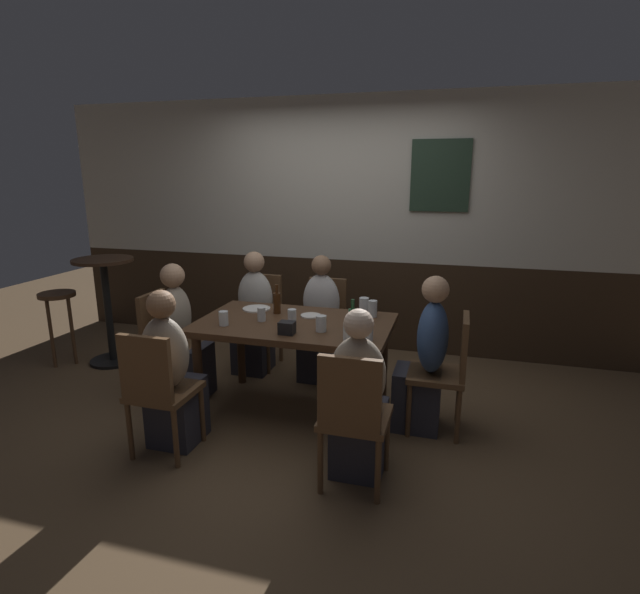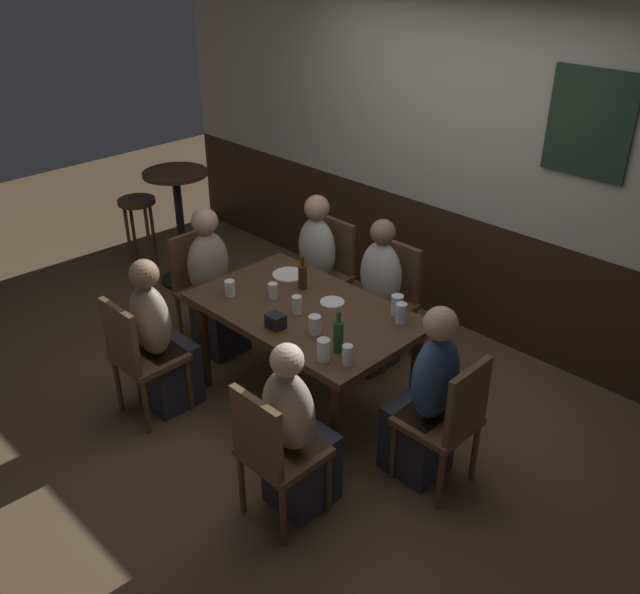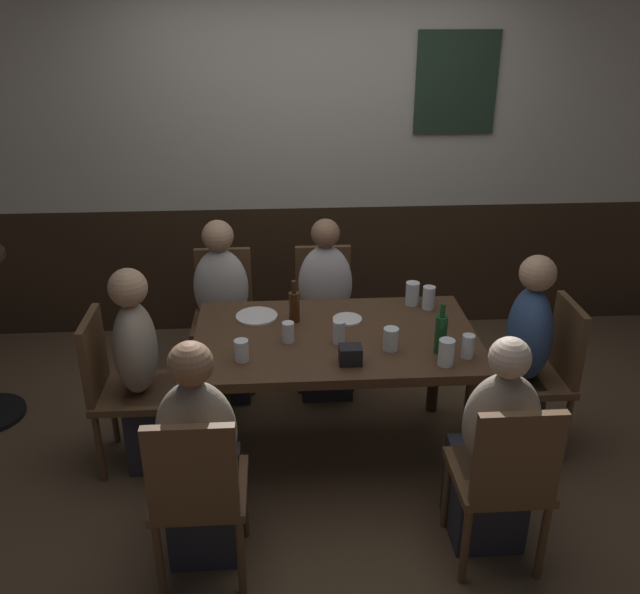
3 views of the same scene
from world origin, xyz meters
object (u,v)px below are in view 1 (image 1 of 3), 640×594
(person_left_far, at_px, (254,321))
(pint_glass_amber, at_px, (261,315))
(tumbler_short, at_px, (321,324))
(side_bar_table, at_px, (107,302))
(dining_table, at_px, (295,332))
(beer_glass_half, at_px, (364,307))
(person_mid_far, at_px, (320,327))
(tumbler_water, at_px, (373,310))
(person_head_east, at_px, (424,366))
(person_left_near, at_px, (171,381))
(pint_glass_pale, at_px, (224,319))
(chair_mid_far, at_px, (325,320))
(highball_clear, at_px, (368,333))
(person_head_west, at_px, (182,342))
(pint_glass_stout, at_px, (349,333))
(chair_left_near, at_px, (157,387))
(chair_right_near, at_px, (353,413))
(plate_white_large, at_px, (257,309))
(person_right_near, at_px, (358,407))
(plate_white_small, at_px, (311,316))
(bar_stool, at_px, (58,308))
(chair_left_far, at_px, (261,315))
(beer_glass_tall, at_px, (292,318))
(chair_head_east, at_px, (447,367))
(chair_head_west, at_px, (165,338))
(condiment_caddy, at_px, (287,328))
(beer_bottle_green, at_px, (352,322))

(person_left_far, distance_m, pint_glass_amber, 0.91)
(tumbler_short, height_order, side_bar_table, side_bar_table)
(side_bar_table, bearing_deg, tumbler_short, -15.41)
(dining_table, bearing_deg, beer_glass_half, 37.01)
(person_mid_far, height_order, tumbler_water, person_mid_far)
(person_head_east, distance_m, person_left_near, 1.79)
(person_mid_far, relative_size, pint_glass_pale, 10.49)
(chair_mid_far, xyz_separation_m, highball_clear, (0.62, -1.14, 0.29))
(person_head_west, height_order, pint_glass_stout, person_head_west)
(tumbler_water, height_order, beer_glass_half, beer_glass_half)
(chair_left_near, relative_size, person_mid_far, 0.78)
(chair_right_near, distance_m, chair_left_near, 1.30)
(chair_mid_far, relative_size, plate_white_large, 3.82)
(person_right_near, distance_m, person_head_east, 0.78)
(plate_white_large, height_order, plate_white_small, same)
(pint_glass_amber, height_order, bar_stool, pint_glass_amber)
(chair_left_far, relative_size, beer_glass_tall, 7.31)
(dining_table, bearing_deg, side_bar_table, 167.17)
(pint_glass_pale, bearing_deg, plate_white_large, 82.58)
(chair_head_east, relative_size, person_right_near, 0.81)
(chair_left_near, bearing_deg, person_head_west, 111.45)
(chair_head_west, distance_m, beer_glass_half, 1.69)
(plate_white_large, height_order, condiment_caddy, condiment_caddy)
(pint_glass_stout, xyz_separation_m, bar_stool, (-3.05, 0.67, -0.24))
(person_mid_far, relative_size, beer_glass_tall, 9.42)
(person_head_west, distance_m, plate_white_small, 1.12)
(person_left_far, xyz_separation_m, beer_bottle_green, (1.15, -0.92, 0.37))
(person_mid_far, height_order, pint_glass_pale, person_mid_far)
(person_mid_far, distance_m, person_head_west, 1.22)
(chair_right_near, height_order, beer_glass_tall, chair_right_near)
(chair_mid_far, xyz_separation_m, bar_stool, (-2.55, -0.54, 0.07))
(person_mid_far, bearing_deg, chair_left_far, 165.92)
(highball_clear, height_order, pint_glass_stout, pint_glass_stout)
(tumbler_water, xyz_separation_m, pint_glass_stout, (-0.05, -0.63, 0.00))
(beer_bottle_green, bearing_deg, beer_glass_half, 92.94)
(tumbler_short, distance_m, beer_glass_tall, 0.27)
(chair_left_far, xyz_separation_m, chair_head_west, (-0.50, -0.87, 0.00))
(pint_glass_amber, distance_m, beer_glass_tall, 0.26)
(person_head_west, bearing_deg, pint_glass_amber, -4.21)
(chair_left_far, xyz_separation_m, chair_left_near, (0.00, -1.74, 0.00))
(person_head_east, xyz_separation_m, person_left_near, (-1.64, -0.71, -0.02))
(tumbler_water, height_order, pint_glass_pale, tumbler_water)
(chair_mid_far, xyz_separation_m, plate_white_small, (0.08, -0.70, 0.25))
(chair_left_near, distance_m, person_left_far, 1.58)
(tumbler_water, distance_m, condiment_caddy, 0.78)
(condiment_caddy, bearing_deg, chair_left_far, 120.78)
(beer_bottle_green, bearing_deg, tumbler_short, 169.34)
(chair_right_near, xyz_separation_m, person_left_near, (-1.30, 0.16, -0.03))
(person_head_west, distance_m, beer_glass_tall, 1.05)
(person_right_near, height_order, person_head_east, person_head_east)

